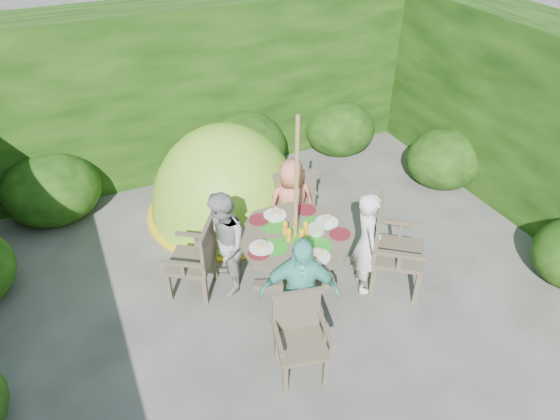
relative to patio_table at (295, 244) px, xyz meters
name	(u,v)px	position (x,y,z in m)	size (l,w,h in m)	color
ground	(302,328)	(-0.21, -0.61, -0.65)	(60.00, 60.00, 0.00)	#423F3B
hedge_enclosure	(252,171)	(-0.21, 0.72, 0.60)	(9.00, 9.00, 2.50)	black
patio_table	(295,244)	(0.00, 0.00, 0.00)	(1.73, 1.73, 0.92)	#433A2C
parasol_pole	(296,211)	(0.00, 0.00, 0.45)	(0.04, 0.04, 2.20)	olive
garden_chair_right	(391,247)	(1.01, -0.40, -0.08)	(0.83, 0.84, 1.06)	#433A2C
garden_chair_left	(197,258)	(-1.02, 0.42, -0.16)	(0.70, 0.72, 0.91)	#433A2C
garden_chair_back	(292,198)	(0.44, 1.00, -0.13)	(0.66, 0.61, 0.97)	#433A2C
garden_chair_front	(299,334)	(-0.45, -1.01, -0.20)	(0.59, 0.55, 0.85)	#433A2C
child_right	(367,243)	(0.73, -0.31, 0.00)	(0.47, 0.31, 1.29)	silver
child_left	(223,245)	(-0.74, 0.31, 0.00)	(0.63, 0.49, 1.30)	#9C9D98
child_back	(291,205)	(0.31, 0.74, -0.03)	(0.60, 0.39, 1.24)	#DA775A
child_front	(299,294)	(-0.32, -0.74, 0.03)	(0.79, 0.33, 1.35)	#53C3AC
dome_tent	(228,210)	(-0.21, 1.77, -0.65)	(2.34, 2.34, 2.56)	#71BD24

